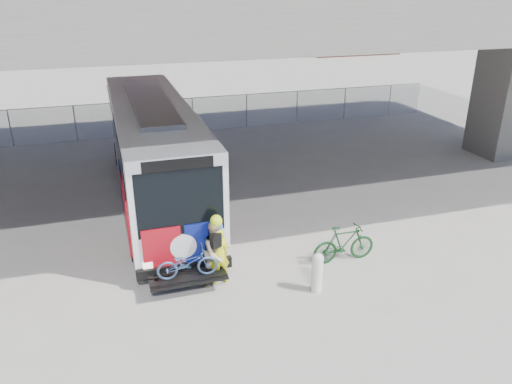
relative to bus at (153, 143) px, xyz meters
name	(u,v)px	position (x,y,z in m)	size (l,w,h in m)	color
ground	(233,230)	(2.00, -3.51, -2.11)	(160.00, 160.00, 0.00)	#9E9991
bus	(153,143)	(0.00, 0.00, 0.00)	(2.67, 12.90, 3.69)	silver
overpass	(200,11)	(2.00, 0.49, 4.43)	(40.00, 16.00, 7.95)	#605E59
chainlink_fence	(174,107)	(2.00, 8.49, -0.69)	(30.00, 0.06, 30.00)	gray
brick_buildings	(134,2)	(3.23, 44.72, 3.31)	(54.00, 22.00, 12.00)	brown
bollard	(317,271)	(3.20, -7.51, -1.51)	(0.29, 0.29, 1.12)	silver
cyclist_hivis	(218,254)	(0.87, -6.34, -1.24)	(0.65, 0.47, 1.81)	yellow
cyclist_tan	(217,252)	(0.84, -6.34, -1.17)	(1.10, 1.02, 2.00)	tan
bike_parked	(344,244)	(4.56, -6.34, -1.54)	(0.53, 1.88, 1.13)	#15421D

